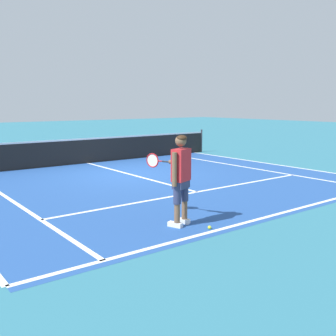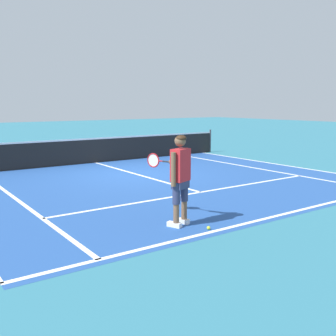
# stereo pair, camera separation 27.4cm
# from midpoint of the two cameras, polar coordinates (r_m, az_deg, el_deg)

# --- Properties ---
(ground_plane) EXTENTS (80.00, 80.00, 0.00)m
(ground_plane) POSITION_cam_midpoint_polar(r_m,az_deg,el_deg) (12.99, -6.28, -0.88)
(ground_plane) COLOR teal
(court_inner_surface) EXTENTS (10.98, 9.39, 0.00)m
(court_inner_surface) POSITION_cam_midpoint_polar(r_m,az_deg,el_deg) (11.79, -2.63, -1.86)
(court_inner_surface) COLOR #234C93
(court_inner_surface) RESTS_ON ground
(line_baseline) EXTENTS (10.98, 0.10, 0.01)m
(line_baseline) POSITION_cam_midpoint_polar(r_m,az_deg,el_deg) (8.58, 14.85, -6.41)
(line_baseline) COLOR white
(line_baseline) RESTS_ON ground
(line_service) EXTENTS (8.23, 0.10, 0.01)m
(line_service) POSITION_cam_midpoint_polar(r_m,az_deg,el_deg) (10.31, 3.43, -3.48)
(line_service) COLOR white
(line_service) RESTS_ON ground
(line_centre_service) EXTENTS (0.10, 6.40, 0.01)m
(line_centre_service) POSITION_cam_midpoint_polar(r_m,az_deg,el_deg) (12.85, -5.92, -0.96)
(line_centre_service) COLOR white
(line_centre_service) RESTS_ON ground
(line_singles_left) EXTENTS (0.10, 8.99, 0.01)m
(line_singles_left) POSITION_cam_midpoint_polar(r_m,az_deg,el_deg) (10.09, -22.28, -4.46)
(line_singles_left) COLOR white
(line_singles_left) RESTS_ON ground
(line_singles_right) EXTENTS (0.10, 8.99, 0.01)m
(line_singles_right) POSITION_cam_midpoint_polar(r_m,az_deg,el_deg) (14.49, 10.86, 0.08)
(line_singles_right) COLOR white
(line_singles_right) RESTS_ON ground
(line_doubles_right) EXTENTS (0.10, 8.99, 0.01)m
(line_doubles_right) POSITION_cam_midpoint_polar(r_m,az_deg,el_deg) (15.53, 14.25, 0.58)
(line_doubles_right) COLOR white
(line_doubles_right) RESTS_ON ground
(tennis_net) EXTENTS (11.96, 0.08, 1.07)m
(tennis_net) POSITION_cam_midpoint_polar(r_m,az_deg,el_deg) (15.58, -12.12, 2.51)
(tennis_net) COLOR #333338
(tennis_net) RESTS_ON ground
(tennis_player) EXTENTS (0.57, 1.23, 1.71)m
(tennis_player) POSITION_cam_midpoint_polar(r_m,az_deg,el_deg) (7.33, 0.67, -0.85)
(tennis_player) COLOR white
(tennis_player) RESTS_ON ground
(tennis_ball_near_feet) EXTENTS (0.07, 0.07, 0.07)m
(tennis_ball_near_feet) POSITION_cam_midpoint_polar(r_m,az_deg,el_deg) (7.34, 4.95, -8.56)
(tennis_ball_near_feet) COLOR #CCE02D
(tennis_ball_near_feet) RESTS_ON ground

